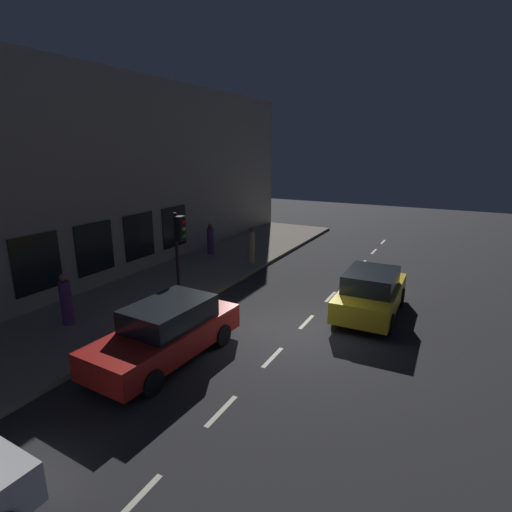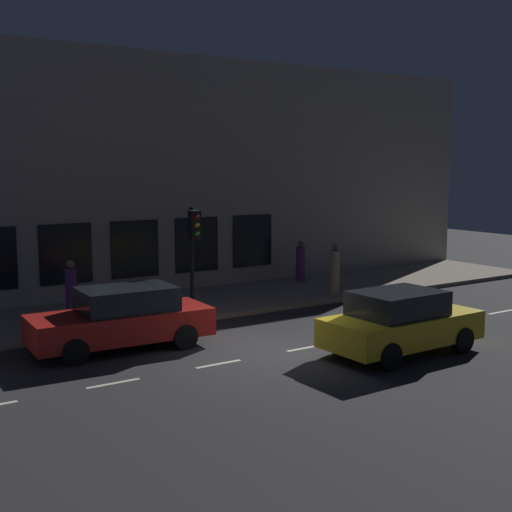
# 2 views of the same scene
# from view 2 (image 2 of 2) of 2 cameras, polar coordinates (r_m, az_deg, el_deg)

# --- Properties ---
(ground_plane) EXTENTS (60.00, 60.00, 0.00)m
(ground_plane) POSITION_cam_2_polar(r_m,az_deg,el_deg) (16.98, 1.55, -8.21)
(ground_plane) COLOR #28282B
(sidewalk) EXTENTS (4.50, 32.00, 0.15)m
(sidewalk) POSITION_cam_2_polar(r_m,az_deg,el_deg) (22.22, -7.74, -4.29)
(sidewalk) COLOR gray
(sidewalk) RESTS_ON ground
(building_facade) EXTENTS (0.65, 32.00, 8.55)m
(building_facade) POSITION_cam_2_polar(r_m,az_deg,el_deg) (24.08, -10.57, 6.61)
(building_facade) COLOR gray
(building_facade) RESTS_ON ground
(lane_centre_line) EXTENTS (0.12, 27.20, 0.01)m
(lane_centre_line) POSITION_cam_2_polar(r_m,az_deg,el_deg) (17.55, 4.25, -7.69)
(lane_centre_line) COLOR beige
(lane_centre_line) RESTS_ON ground
(traffic_light) EXTENTS (0.46, 0.32, 3.26)m
(traffic_light) POSITION_cam_2_polar(r_m,az_deg,el_deg) (20.28, -5.24, 1.55)
(traffic_light) COLOR black
(traffic_light) RESTS_ON sidewalk
(parked_car_0) EXTENTS (2.03, 4.60, 1.58)m
(parked_car_0) POSITION_cam_2_polar(r_m,az_deg,el_deg) (17.55, -11.16, -5.16)
(parked_car_0) COLOR red
(parked_car_0) RESTS_ON ground
(parked_car_1) EXTENTS (1.96, 4.16, 1.58)m
(parked_car_1) POSITION_cam_2_polar(r_m,az_deg,el_deg) (17.19, 12.04, -5.46)
(parked_car_1) COLOR gold
(parked_car_1) RESTS_ON ground
(pedestrian_0) EXTENTS (0.49, 0.49, 1.60)m
(pedestrian_0) POSITION_cam_2_polar(r_m,az_deg,el_deg) (26.33, 3.75, -0.58)
(pedestrian_0) COLOR #5B2D70
(pedestrian_0) RESTS_ON sidewalk
(pedestrian_1) EXTENTS (0.50, 0.50, 1.65)m
(pedestrian_1) POSITION_cam_2_polar(r_m,az_deg,el_deg) (21.24, -15.24, -2.72)
(pedestrian_1) COLOR #5B2D70
(pedestrian_1) RESTS_ON sidewalk
(pedestrian_2) EXTENTS (0.44, 0.44, 1.75)m
(pedestrian_2) POSITION_cam_2_polar(r_m,az_deg,el_deg) (23.90, 6.64, -1.26)
(pedestrian_2) COLOR gray
(pedestrian_2) RESTS_ON sidewalk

